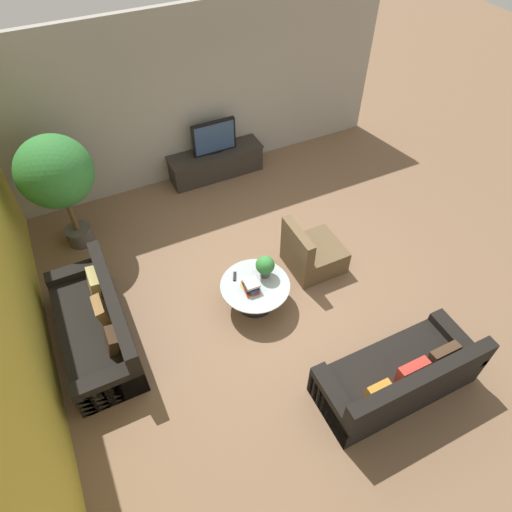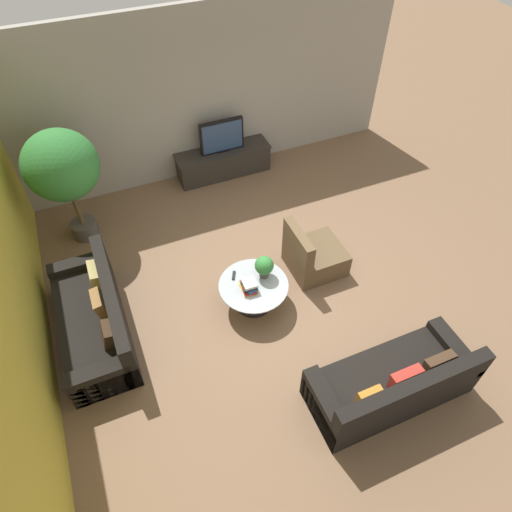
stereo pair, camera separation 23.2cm
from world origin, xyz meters
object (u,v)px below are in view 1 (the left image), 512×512
Objects in this scene: media_console at (216,163)px; potted_palm_tall at (56,174)px; coffee_table at (255,290)px; couch_near_entry at (399,377)px; potted_plant_tabletop at (265,266)px; television at (214,137)px; couch_by_wall at (98,327)px; armchair_wicker at (312,254)px.

potted_palm_tall reaches higher than media_console.
coffee_table is 0.49× the size of couch_near_entry.
couch_near_entry reaches higher than potted_plant_tabletop.
coffee_table is 3.33m from potted_palm_tall.
potted_plant_tabletop is (-0.47, -3.00, -0.20)m from television.
couch_near_entry is 5.44m from potted_palm_tall.
coffee_table is 0.40m from potted_plant_tabletop.
coffee_table is (-0.68, -3.10, 0.02)m from media_console.
coffee_table is 2.81× the size of potted_plant_tabletop.
couch_near_entry is (1.00, -1.98, -0.01)m from coffee_table.
potted_plant_tabletop is (0.20, 0.10, 0.33)m from coffee_table.
television is at bearing 81.06° from potted_plant_tabletop.
couch_near_entry is (3.15, -2.35, 0.00)m from couch_by_wall.
potted_palm_tall is at bearing -165.54° from media_console.
couch_by_wall is 3.93m from couch_near_entry.
potted_plant_tabletop is at bearing 25.83° from coffee_table.
media_console is at bearing 8.59° from armchair_wicker.
potted_plant_tabletop is (2.36, -0.27, 0.34)m from couch_by_wall.
coffee_table is 2.22m from couch_near_entry.
couch_near_entry is at bearing -69.08° from potted_plant_tabletop.
potted_plant_tabletop is (2.23, -2.31, -0.74)m from potted_palm_tall.
armchair_wicker reaches higher than media_console.
potted_palm_tall is 5.52× the size of potted_plant_tabletop.
television is 0.83× the size of coffee_table.
couch_by_wall is at bearing 170.35° from coffee_table.
couch_by_wall is (-2.16, 0.37, -0.01)m from coffee_table.
television is at bearing 77.72° from coffee_table.
media_console is 2.85m from armchair_wicker.
armchair_wicker reaches higher than coffee_table.
potted_palm_tall reaches higher than coffee_table.
coffee_table is 1.14m from armchair_wicker.
coffee_table is (-0.68, -3.10, -0.53)m from television.
potted_palm_tall reaches higher than potted_plant_tabletop.
potted_plant_tabletop is at bearing -69.08° from couch_near_entry.
potted_plant_tabletop is at bearing 101.62° from armchair_wicker.
potted_palm_tall is at bearing 176.48° from couch_by_wall.
media_console is at bearing 134.03° from couch_by_wall.
couch_by_wall is at bearing -93.52° from potted_palm_tall.
couch_near_entry is at bearing -86.38° from media_console.
television reaches higher than coffee_table.
media_console is 5.09m from couch_near_entry.
television is 3.97m from couch_by_wall.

